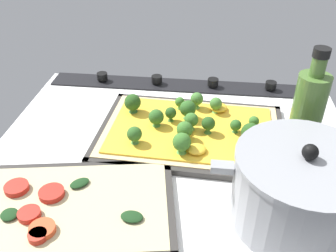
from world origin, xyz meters
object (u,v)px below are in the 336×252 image
(baking_tray_back, at_px, (70,209))
(oil_bottle, at_px, (306,116))
(veggie_pizza_back, at_px, (66,207))
(broccoli_pizza, at_px, (192,128))
(baking_tray_front, at_px, (191,134))
(cooking_pot, at_px, (300,189))

(baking_tray_back, bearing_deg, oil_bottle, -154.09)
(veggie_pizza_back, relative_size, oil_bottle, 1.54)
(broccoli_pizza, bearing_deg, baking_tray_front, -19.08)
(broccoli_pizza, height_order, cooking_pot, cooking_pot)
(broccoli_pizza, bearing_deg, baking_tray_back, 51.85)
(broccoli_pizza, xyz_separation_m, oil_bottle, (-0.21, 0.05, 0.07))
(baking_tray_front, bearing_deg, cooking_pot, 130.68)
(broccoli_pizza, relative_size, veggie_pizza_back, 1.07)
(cooking_pot, distance_m, oil_bottle, 0.17)
(baking_tray_back, distance_m, cooking_pot, 0.37)
(broccoli_pizza, relative_size, oil_bottle, 1.66)
(baking_tray_front, height_order, baking_tray_back, same)
(cooking_pot, height_order, oil_bottle, oil_bottle)
(baking_tray_front, bearing_deg, veggie_pizza_back, 51.66)
(baking_tray_front, xyz_separation_m, cooking_pot, (-0.18, 0.21, 0.06))
(veggie_pizza_back, bearing_deg, cooking_pot, -175.24)
(baking_tray_front, relative_size, baking_tray_back, 1.06)
(cooking_pot, bearing_deg, broccoli_pizza, -49.54)
(baking_tray_back, bearing_deg, veggie_pizza_back, 19.43)
(broccoli_pizza, relative_size, baking_tray_back, 0.99)
(broccoli_pizza, bearing_deg, oil_bottle, 168.02)
(veggie_pizza_back, bearing_deg, oil_bottle, -154.17)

